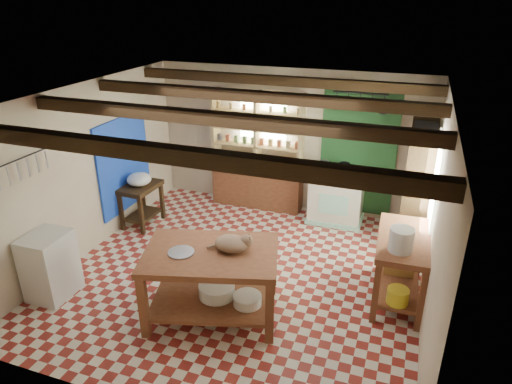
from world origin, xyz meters
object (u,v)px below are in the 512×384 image
(work_table, at_px, (212,283))
(white_cabinet, at_px, (50,266))
(stove, at_px, (336,198))
(cat, at_px, (231,244))
(prep_table, at_px, (142,205))
(right_counter, at_px, (400,268))

(work_table, distance_m, white_cabinet, 2.23)
(work_table, bearing_deg, stove, 56.36)
(white_cabinet, xyz_separation_m, cat, (2.43, 0.46, 0.56))
(work_table, bearing_deg, prep_table, 124.08)
(prep_table, bearing_deg, cat, -33.53)
(prep_table, bearing_deg, stove, 23.54)
(white_cabinet, distance_m, right_counter, 4.64)
(white_cabinet, bearing_deg, right_counter, 17.25)
(work_table, height_order, right_counter, right_counter)
(white_cabinet, height_order, right_counter, right_counter)
(prep_table, bearing_deg, white_cabinet, -88.50)
(stove, height_order, cat, cat)
(right_counter, bearing_deg, prep_table, 168.61)
(prep_table, xyz_separation_m, cat, (2.41, -1.73, 0.63))
(work_table, height_order, white_cabinet, work_table)
(right_counter, bearing_deg, work_table, -155.00)
(prep_table, height_order, right_counter, right_counter)
(right_counter, bearing_deg, stove, 119.16)
(cat, bearing_deg, work_table, -178.69)
(prep_table, xyz_separation_m, white_cabinet, (-0.02, -2.19, 0.08))
(prep_table, bearing_deg, work_table, -38.07)
(stove, relative_size, cat, 2.21)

